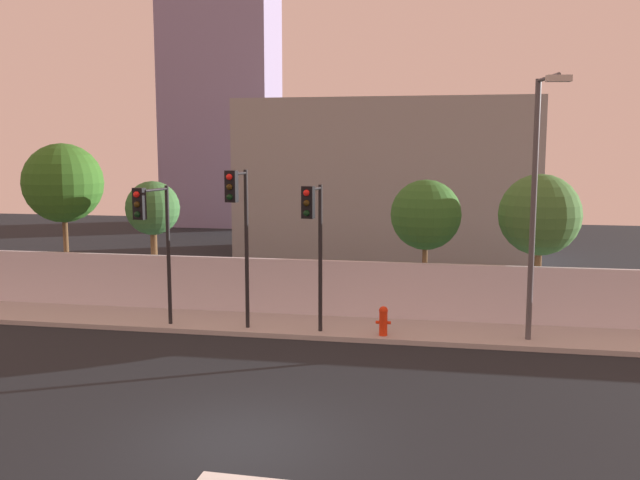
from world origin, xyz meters
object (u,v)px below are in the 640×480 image
roadside_tree_leftmost (63,183)px  roadside_tree_midright (426,215)px  roadside_tree_midleft (153,209)px  roadside_tree_rightmost (540,215)px  street_lamp_curbside (537,190)px  traffic_light_center (152,225)px  traffic_light_left (313,227)px  traffic_light_right (238,215)px  fire_hydrant (383,320)px

roadside_tree_leftmost → roadside_tree_midright: roadside_tree_leftmost is taller
roadside_tree_midleft → roadside_tree_rightmost: 13.12m
street_lamp_curbside → roadside_tree_leftmost: size_ratio=1.27×
traffic_light_center → roadside_tree_midleft: 4.29m
traffic_light_left → roadside_tree_midleft: size_ratio=0.99×
roadside_tree_leftmost → roadside_tree_midright: 12.97m
roadside_tree_rightmost → roadside_tree_midleft: bearing=180.0°
street_lamp_curbside → roadside_tree_leftmost: 16.33m
traffic_light_left → roadside_tree_leftmost: size_ratio=0.76×
roadside_tree_leftmost → roadside_tree_rightmost: roadside_tree_leftmost is taller
roadside_tree_leftmost → roadside_tree_rightmost: bearing=0.0°
traffic_light_right → street_lamp_curbside: size_ratio=0.66×
fire_hydrant → roadside_tree_midleft: 9.51m
traffic_light_right → fire_hydrant: bearing=4.3°
traffic_light_left → roadside_tree_midleft: traffic_light_left is taller
street_lamp_curbside → roadside_tree_rightmost: street_lamp_curbside is taller
fire_hydrant → traffic_light_right: bearing=-175.7°
traffic_light_right → roadside_tree_midleft: bearing=139.7°
traffic_light_center → roadside_tree_midleft: (-1.74, 3.92, 0.09)m
traffic_light_center → roadside_tree_leftmost: size_ratio=0.75×
traffic_light_center → roadside_tree_midleft: bearing=113.9°
roadside_tree_midright → roadside_tree_rightmost: size_ratio=0.96×
street_lamp_curbside → roadside_tree_midleft: (-12.60, 3.18, -1.00)m
roadside_tree_rightmost → street_lamp_curbside: bearing=-99.2°
traffic_light_center → roadside_tree_rightmost: bearing=19.0°
roadside_tree_leftmost → traffic_light_center: bearing=-37.3°
traffic_light_left → traffic_light_center: 4.76m
roadside_tree_rightmost → fire_hydrant: bearing=-144.6°
roadside_tree_midleft → fire_hydrant: bearing=-21.2°
traffic_light_left → roadside_tree_rightmost: bearing=28.9°
traffic_light_right → roadside_tree_midright: size_ratio=1.05×
fire_hydrant → roadside_tree_midleft: bearing=158.8°
traffic_light_left → roadside_tree_rightmost: roadside_tree_rightmost is taller
street_lamp_curbside → roadside_tree_rightmost: 3.36m
traffic_light_center → fire_hydrant: bearing=5.3°
roadside_tree_midleft → street_lamp_curbside: bearing=-14.1°
traffic_light_right → roadside_tree_rightmost: size_ratio=1.01×
traffic_light_center → roadside_tree_leftmost: bearing=142.7°
fire_hydrant → roadside_tree_midright: (1.05, 3.30, 2.74)m
roadside_tree_leftmost → roadside_tree_midleft: 3.52m
fire_hydrant → roadside_tree_leftmost: size_ratio=0.15×
street_lamp_curbside → fire_hydrant: bearing=-178.3°
street_lamp_curbside → roadside_tree_midleft: 13.03m
traffic_light_center → roadside_tree_midleft: traffic_light_center is taller
traffic_light_center → roadside_tree_midright: size_ratio=0.94×
roadside_tree_leftmost → roadside_tree_midleft: size_ratio=1.30×
street_lamp_curbside → roadside_tree_midleft: size_ratio=1.65×
street_lamp_curbside → roadside_tree_midright: size_ratio=1.60×
roadside_tree_midright → roadside_tree_leftmost: bearing=-180.0°
street_lamp_curbside → fire_hydrant: 5.59m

